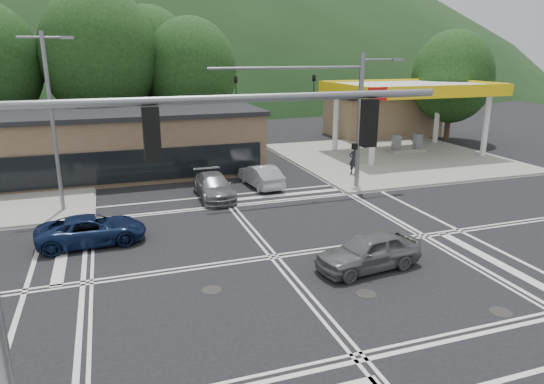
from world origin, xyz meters
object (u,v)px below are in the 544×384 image
object	(u,v)px
car_blue_west	(92,230)
car_northbound	(214,186)
car_queue_a	(261,176)
pedestrian	(354,160)
car_queue_b	(221,149)
car_grey_center	(368,251)

from	to	relation	value
car_blue_west	car_northbound	distance (m)	8.26
car_queue_a	car_northbound	xyz separation A→B (m)	(-3.25, -1.41, -0.02)
car_northbound	pedestrian	xyz separation A→B (m)	(9.95, 1.93, 0.45)
car_queue_b	pedestrian	size ratio (longest dim) A/B	2.10
car_grey_center	car_queue_a	xyz separation A→B (m)	(-0.33, 12.61, -0.03)
car_grey_center	pedestrian	distance (m)	14.61
car_northbound	car_blue_west	bearing A→B (deg)	-140.98
car_queue_a	car_grey_center	bearing A→B (deg)	85.37
car_blue_west	car_grey_center	world-z (taller)	car_grey_center
car_grey_center	car_northbound	world-z (taller)	car_grey_center
car_blue_west	car_northbound	xyz separation A→B (m)	(6.49, 5.11, 0.04)
car_northbound	car_queue_a	bearing A→B (deg)	24.23
car_queue_a	car_queue_b	distance (m)	8.99
car_queue_a	pedestrian	distance (m)	6.73
car_blue_west	car_grey_center	xyz separation A→B (m)	(10.07, -6.10, 0.08)
car_blue_west	car_queue_a	bearing A→B (deg)	-58.82
car_grey_center	car_northbound	distance (m)	11.76
car_grey_center	car_queue_b	distance (m)	21.61
car_blue_west	car_queue_b	distance (m)	18.09
car_blue_west	car_northbound	size ratio (longest dim) A/B	0.99
car_grey_center	car_queue_a	world-z (taller)	car_grey_center
car_grey_center	car_blue_west	bearing A→B (deg)	-128.33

